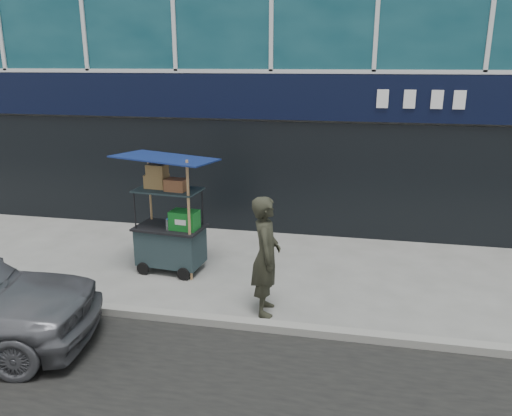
# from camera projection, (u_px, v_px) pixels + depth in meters

# --- Properties ---
(ground) EXTENTS (80.00, 80.00, 0.00)m
(ground) POSITION_uv_depth(u_px,v_px,m) (223.00, 318.00, 7.26)
(ground) COLOR slate
(ground) RESTS_ON ground
(curb) EXTENTS (80.00, 0.18, 0.12)m
(curb) POSITION_uv_depth(u_px,v_px,m) (219.00, 321.00, 7.05)
(curb) COLOR gray
(curb) RESTS_ON ground
(vendor_cart) EXTENTS (1.67, 1.26, 2.12)m
(vendor_cart) POSITION_uv_depth(u_px,v_px,m) (171.00, 231.00, 8.73)
(vendor_cart) COLOR #1A282D
(vendor_cart) RESTS_ON ground
(vendor_man) EXTENTS (0.52, 0.71, 1.78)m
(vendor_man) POSITION_uv_depth(u_px,v_px,m) (266.00, 256.00, 7.21)
(vendor_man) COLOR #28291E
(vendor_man) RESTS_ON ground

